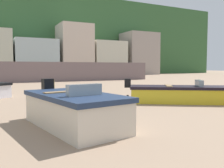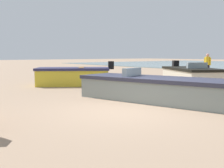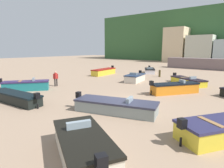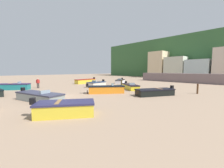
% 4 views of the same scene
% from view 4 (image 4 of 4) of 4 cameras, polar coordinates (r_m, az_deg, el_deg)
% --- Properties ---
extents(ground_plane, '(160.00, 160.00, 0.00)m').
position_cam_4_polar(ground_plane, '(16.17, -21.87, -5.07)').
color(ground_plane, '#9E8168').
extents(headland_hill, '(90.00, 32.00, 16.10)m').
position_cam_4_polar(headland_hill, '(73.47, 35.28, 8.57)').
color(headland_hill, '#355F34').
rests_on(headland_hill, ground).
extents(harbor_pier, '(19.83, 2.40, 2.13)m').
position_cam_4_polar(harbor_pier, '(38.33, 25.69, 2.29)').
color(harbor_pier, slate).
rests_on(harbor_pier, ground).
extents(townhouse_far_left, '(6.12, 6.78, 10.15)m').
position_cam_4_polar(townhouse_far_left, '(60.49, 18.33, 7.34)').
color(townhouse_far_left, beige).
rests_on(townhouse_far_left, ground).
extents(townhouse_centre_left, '(6.85, 5.04, 7.63)m').
position_cam_4_polar(townhouse_centre_left, '(56.64, 24.17, 6.00)').
color(townhouse_centre_left, beige).
rests_on(townhouse_centre_left, ground).
extents(townhouse_centre, '(7.07, 5.89, 6.33)m').
position_cam_4_polar(townhouse_centre, '(54.66, 31.39, 5.03)').
color(townhouse_centre, '#AEC0C2').
rests_on(townhouse_centre, ground).
extents(boat_yellow_0, '(4.59, 3.61, 1.06)m').
position_cam_4_polar(boat_yellow_0, '(21.94, 7.37, -1.01)').
color(boat_yellow_0, gold).
rests_on(boat_yellow_0, ground).
extents(boat_yellow_1, '(3.33, 3.89, 1.20)m').
position_cam_4_polar(boat_yellow_1, '(9.60, -18.25, -9.30)').
color(boat_yellow_1, gold).
rests_on(boat_yellow_1, ground).
extents(boat_teal_2, '(3.54, 4.07, 1.25)m').
position_cam_4_polar(boat_teal_2, '(25.37, -34.64, -0.84)').
color(boat_teal_2, '#1D7478').
rests_on(boat_teal_2, ground).
extents(boat_white_4, '(3.14, 3.88, 1.09)m').
position_cam_4_polar(boat_white_4, '(32.16, 3.35, 1.13)').
color(boat_white_4, white).
rests_on(boat_white_4, ground).
extents(boat_black_5, '(3.33, 4.62, 1.08)m').
position_cam_4_polar(boat_black_5, '(16.90, 16.90, -3.13)').
color(boat_black_5, black).
rests_on(boat_black_5, ground).
extents(boat_cream_7, '(2.15, 3.73, 1.22)m').
position_cam_4_polar(boat_cream_7, '(24.48, -6.21, -0.12)').
color(boat_cream_7, beige).
rests_on(boat_cream_7, ground).
extents(boat_grey_8, '(5.54, 3.05, 1.11)m').
position_cam_4_polar(boat_grey_8, '(14.96, -27.25, -4.55)').
color(boat_grey_8, gray).
rests_on(boat_grey_8, ground).
extents(boat_orange_9, '(3.54, 4.36, 1.27)m').
position_cam_4_polar(boat_orange_9, '(17.75, -2.34, -2.17)').
color(boat_orange_9, orange).
rests_on(boat_orange_9, ground).
extents(boat_yellow_10, '(1.90, 5.20, 1.25)m').
position_cam_4_polar(boat_yellow_10, '(31.70, -10.64, 1.11)').
color(boat_yellow_10, gold).
rests_on(boat_yellow_10, ground).
extents(mooring_post_near_water, '(0.20, 0.20, 1.23)m').
position_cam_4_polar(mooring_post_near_water, '(20.17, 31.18, -1.68)').
color(mooring_post_near_water, '#4C301C').
rests_on(mooring_post_near_water, ground).
extents(mooring_post_mid_beach, '(0.29, 0.29, 0.99)m').
position_cam_4_polar(mooring_post_mid_beach, '(27.78, 3.86, 0.63)').
color(mooring_post_mid_beach, '#40371C').
rests_on(mooring_post_mid_beach, ground).
extents(beach_walker_foreground, '(0.46, 0.51, 1.62)m').
position_cam_4_polar(beach_walker_foreground, '(25.59, -27.67, 0.61)').
color(beach_walker_foreground, '#272323').
rests_on(beach_walker_foreground, ground).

